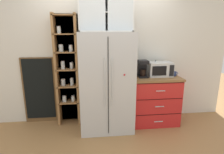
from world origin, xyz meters
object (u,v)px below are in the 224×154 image
mug_navy (174,74)px  chalkboard_menu (40,90)px  microwave (159,69)px  refrigerator (106,82)px  coffee_maker (142,68)px  bottle_clear (155,69)px  mug_charcoal (157,75)px

mug_navy → chalkboard_menu: bearing=174.5°
mug_navy → microwave: bearing=172.9°
refrigerator → coffee_maker: refrigerator is taller
refrigerator → mug_navy: size_ratio=14.32×
bottle_clear → chalkboard_menu: size_ratio=0.24×
microwave → mug_navy: (0.28, -0.04, -0.09)m
microwave → mug_charcoal: size_ratio=3.97×
refrigerator → mug_navy: refrigerator is taller
coffee_maker → chalkboard_menu: chalkboard_menu is taller
mug_navy → chalkboard_menu: 2.56m
coffee_maker → mug_navy: (0.62, 0.01, -0.11)m
mug_navy → mug_charcoal: bearing=-167.9°
refrigerator → chalkboard_menu: (-1.25, 0.34, -0.22)m
mug_navy → chalkboard_menu: (-2.53, 0.24, -0.32)m
coffee_maker → mug_charcoal: 0.29m
bottle_clear → mug_navy: bearing=-4.9°
coffee_maker → mug_charcoal: coffee_maker is taller
coffee_maker → bottle_clear: size_ratio=1.04×
bottle_clear → chalkboard_menu: 2.22m
mug_charcoal → bottle_clear: (-0.00, 0.11, 0.09)m
refrigerator → coffee_maker: bearing=7.4°
coffee_maker → mug_navy: coffee_maker is taller
refrigerator → microwave: 1.03m
microwave → chalkboard_menu: 2.30m
mug_charcoal → microwave: bearing=54.4°
refrigerator → coffee_maker: (0.67, 0.09, 0.21)m
microwave → bottle_clear: bearing=-177.3°
microwave → coffee_maker: (-0.34, -0.04, 0.03)m
microwave → bottle_clear: (-0.08, -0.00, 0.00)m
microwave → chalkboard_menu: size_ratio=0.35×
microwave → mug_navy: size_ratio=3.67×
coffee_maker → mug_navy: size_ratio=2.59×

